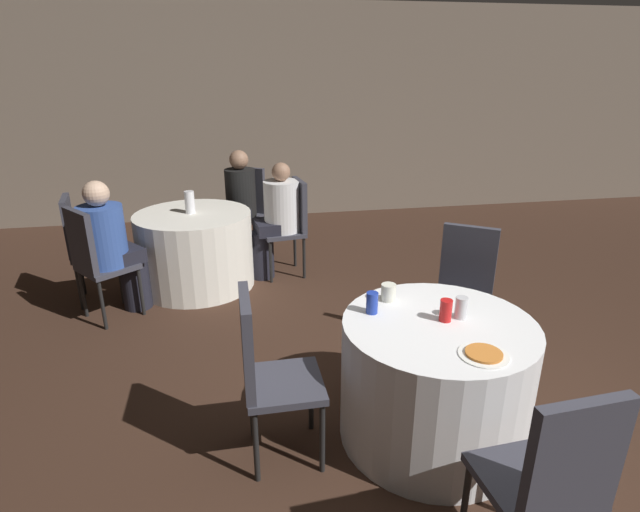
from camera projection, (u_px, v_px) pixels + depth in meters
name	position (u px, v px, depth m)	size (l,w,h in m)	color
ground_plane	(414.00, 432.00, 2.92)	(16.00, 16.00, 0.00)	#382319
wall_back	(298.00, 114.00, 6.77)	(16.00, 0.06, 2.80)	#7A6B5B
table_near	(434.00, 380.00, 2.79)	(1.05, 1.05, 0.73)	white
table_far	(196.00, 250.00, 4.77)	(1.08, 1.08, 0.73)	white
chair_near_west	(265.00, 365.00, 2.55)	(0.41, 0.40, 0.97)	#383842
chair_near_south	(553.00, 476.00, 1.86)	(0.42, 0.43, 0.97)	#383842
chair_near_northeast	(464.00, 283.00, 3.52)	(0.56, 0.56, 0.97)	#383842
chair_far_northeast	(246.00, 204.00, 5.52)	(0.55, 0.55, 0.97)	#383842
chair_far_southwest	(94.00, 256.00, 4.02)	(0.56, 0.56, 0.97)	#383842
chair_far_east	(292.00, 219.00, 4.97)	(0.46, 0.45, 0.97)	#383842
chair_far_west	(82.00, 241.00, 4.37)	(0.47, 0.47, 0.97)	#383842
person_white_shirt	(276.00, 219.00, 4.92)	(0.51, 0.38, 1.15)	black
person_blue_shirt	(113.00, 247.00, 4.12)	(0.50, 0.48, 1.17)	black
person_black_shirt	(238.00, 206.00, 5.36)	(0.44, 0.47, 1.18)	black
pizza_plate_near	(484.00, 354.00, 2.36)	(0.24, 0.24, 0.02)	white
soda_can_red	(446.00, 311.00, 2.66)	(0.07, 0.07, 0.12)	red
soda_can_silver	(461.00, 308.00, 2.69)	(0.07, 0.07, 0.12)	silver
soda_can_blue	(372.00, 303.00, 2.75)	(0.07, 0.07, 0.12)	#1E38A5
cup_near	(388.00, 292.00, 2.90)	(0.09, 0.09, 0.10)	silver
bottle_far	(190.00, 202.00, 4.61)	(0.09, 0.09, 0.21)	white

